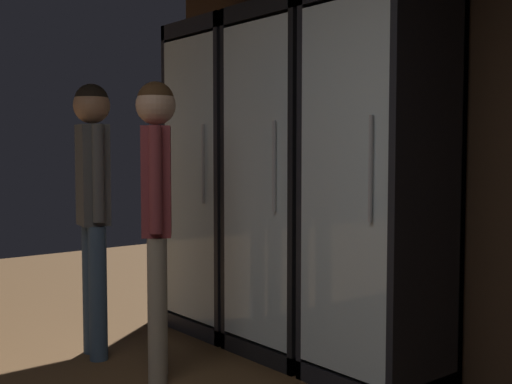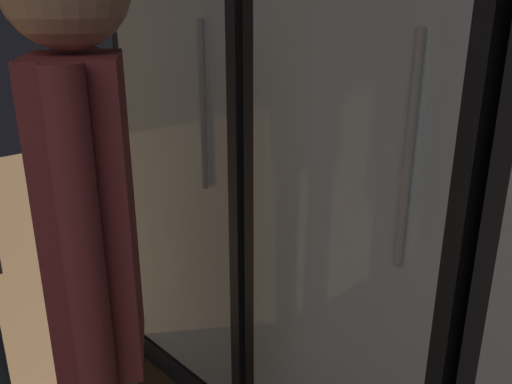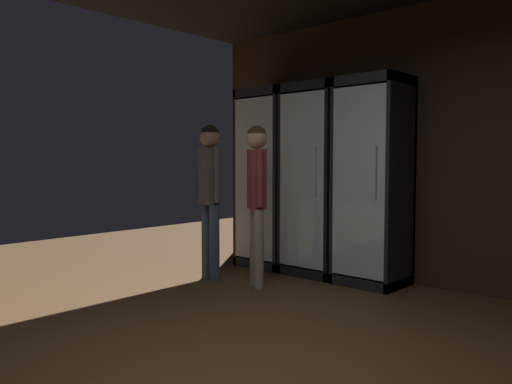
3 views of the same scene
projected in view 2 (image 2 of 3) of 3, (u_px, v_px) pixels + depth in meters
The scene contains 3 objects.
cooler_far_left at pixel (243, 123), 1.97m from camera, with size 0.65×0.59×2.09m.
cooler_left at pixel (407, 162), 1.50m from camera, with size 0.65×0.59×2.09m.
shopper_near at pixel (94, 253), 1.00m from camera, with size 0.28×0.24×1.60m.
Camera 2 is at (-0.65, 1.44, 1.45)m, focal length 37.59 mm.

